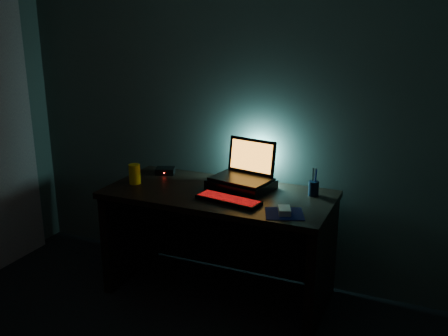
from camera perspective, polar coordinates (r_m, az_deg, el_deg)
name	(u,v)px	position (r m, az deg, el deg)	size (l,w,h in m)	color
room	(27,197)	(1.86, -21.57, -3.12)	(3.50, 4.00, 2.50)	black
desk	(222,225)	(3.43, -0.26, -6.53)	(1.50, 0.70, 0.75)	black
riser	(241,184)	(3.35, 1.98, -1.88)	(0.40, 0.30, 0.06)	black
laptop	(245,170)	(3.36, 2.47, -0.20)	(0.42, 0.35, 0.26)	black
keyboard	(228,200)	(3.11, 0.51, -3.65)	(0.44, 0.20, 0.03)	black
mousepad	(284,214)	(2.95, 6.91, -5.19)	(0.22, 0.20, 0.00)	#0B1552
mouse	(284,211)	(2.94, 6.92, -4.85)	(0.07, 0.11, 0.03)	#96979B
pen_cup	(314,188)	(3.26, 10.20, -2.31)	(0.07, 0.07, 0.09)	black
juice_glass	(135,174)	(3.49, -10.17, -0.68)	(0.08, 0.08, 0.14)	yellow
router	(165,171)	(3.70, -6.73, -0.33)	(0.17, 0.15, 0.05)	black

